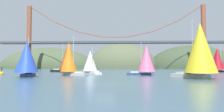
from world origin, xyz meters
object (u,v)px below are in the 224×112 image
(sailboat_yellow_sail, at_px, (200,49))
(channel_buoy, at_px, (2,73))
(sailboat_pink_spinnaker, at_px, (146,59))
(sailboat_scarlet_sail, at_px, (66,59))
(sailboat_navy_sail, at_px, (149,61))
(sailboat_crimson_sail, at_px, (218,59))
(sailboat_white_mainsail, at_px, (90,62))
(sailboat_blue_spinnaker, at_px, (27,58))
(sailboat_orange_sail, at_px, (69,58))

(sailboat_yellow_sail, distance_m, channel_buoy, 49.32)
(sailboat_yellow_sail, distance_m, sailboat_pink_spinnaker, 15.96)
(sailboat_scarlet_sail, distance_m, channel_buoy, 24.46)
(sailboat_navy_sail, height_order, sailboat_crimson_sail, sailboat_crimson_sail)
(sailboat_white_mainsail, distance_m, sailboat_crimson_sail, 48.84)
(sailboat_blue_spinnaker, bearing_deg, sailboat_pink_spinnaker, 19.40)
(sailboat_pink_spinnaker, relative_size, sailboat_navy_sail, 0.98)
(sailboat_pink_spinnaker, bearing_deg, sailboat_yellow_sail, -58.39)
(sailboat_orange_sail, distance_m, sailboat_blue_spinnaker, 10.35)
(sailboat_scarlet_sail, relative_size, sailboat_navy_sail, 1.21)
(sailboat_crimson_sail, bearing_deg, sailboat_orange_sail, -151.54)
(sailboat_blue_spinnaker, xyz_separation_m, sailboat_pink_spinnaker, (26.75, 9.42, 0.02))
(sailboat_crimson_sail, bearing_deg, sailboat_pink_spinnaker, -140.69)
(sailboat_orange_sail, bearing_deg, channel_buoy, 169.73)
(sailboat_yellow_sail, height_order, sailboat_blue_spinnaker, sailboat_yellow_sail)
(sailboat_scarlet_sail, relative_size, sailboat_crimson_sail, 1.07)
(sailboat_pink_spinnaker, bearing_deg, sailboat_scarlet_sail, 140.09)
(sailboat_navy_sail, xyz_separation_m, channel_buoy, (-42.96, -24.36, -3.69))
(sailboat_yellow_sail, relative_size, sailboat_scarlet_sail, 1.11)
(channel_buoy, bearing_deg, sailboat_blue_spinnaker, -42.47)
(sailboat_yellow_sail, relative_size, sailboat_navy_sail, 1.35)
(sailboat_orange_sail, relative_size, sailboat_pink_spinnaker, 1.14)
(sailboat_blue_spinnaker, xyz_separation_m, sailboat_white_mainsail, (11.59, 15.44, -0.46))
(sailboat_navy_sail, bearing_deg, sailboat_pink_spinnaker, -100.02)
(sailboat_scarlet_sail, distance_m, sailboat_navy_sail, 31.12)
(sailboat_scarlet_sail, bearing_deg, sailboat_blue_spinnaker, -90.68)
(sailboat_crimson_sail, bearing_deg, sailboat_navy_sail, 177.61)
(sailboat_navy_sail, xyz_separation_m, sailboat_crimson_sail, (25.47, -1.06, 0.71))
(sailboat_scarlet_sail, height_order, sailboat_crimson_sail, sailboat_scarlet_sail)
(sailboat_white_mainsail, xyz_separation_m, sailboat_crimson_sail, (45.17, 18.55, 1.20))
(sailboat_blue_spinnaker, height_order, channel_buoy, sailboat_blue_spinnaker)
(sailboat_orange_sail, bearing_deg, sailboat_scarlet_sail, 106.16)
(channel_buoy, bearing_deg, sailboat_crimson_sail, 18.80)
(sailboat_pink_spinnaker, height_order, sailboat_crimson_sail, sailboat_crimson_sail)
(sailboat_blue_spinnaker, height_order, sailboat_navy_sail, sailboat_blue_spinnaker)
(sailboat_pink_spinnaker, xyz_separation_m, sailboat_crimson_sail, (30.00, 24.56, 0.72))
(sailboat_blue_spinnaker, distance_m, sailboat_white_mainsail, 19.31)
(sailboat_pink_spinnaker, distance_m, sailboat_navy_sail, 26.02)
(sailboat_crimson_sail, bearing_deg, sailboat_white_mainsail, -157.68)
(sailboat_blue_spinnaker, height_order, sailboat_scarlet_sail, sailboat_scarlet_sail)
(sailboat_orange_sail, relative_size, sailboat_scarlet_sail, 0.93)
(sailboat_yellow_sail, distance_m, sailboat_scarlet_sail, 49.71)
(sailboat_navy_sail, bearing_deg, sailboat_orange_sail, -130.65)
(sailboat_crimson_sail, distance_m, channel_buoy, 72.42)
(sailboat_pink_spinnaker, distance_m, sailboat_white_mainsail, 16.32)
(sailboat_navy_sail, bearing_deg, sailboat_yellow_sail, -84.47)
(sailboat_blue_spinnaker, height_order, sailboat_white_mainsail, sailboat_blue_spinnaker)
(sailboat_scarlet_sail, bearing_deg, channel_buoy, -120.09)
(sailboat_pink_spinnaker, relative_size, sailboat_scarlet_sail, 0.81)
(sailboat_yellow_sail, xyz_separation_m, sailboat_navy_sail, (-3.79, 39.15, -1.59))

